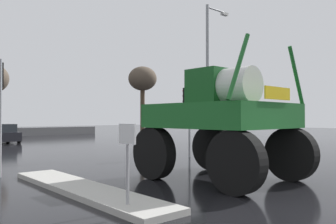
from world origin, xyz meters
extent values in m
plane|color=black|center=(0.00, 18.00, 0.00)|extent=(120.00, 120.00, 0.00)
cube|color=#B2AFA8|center=(-3.82, 5.74, 0.07)|extent=(1.21, 7.06, 0.15)
cylinder|color=#99999E|center=(-4.02, 3.34, 0.80)|extent=(0.07, 0.07, 1.30)
cube|color=white|center=(-4.02, 3.36, 1.67)|extent=(0.04, 0.60, 0.44)
cube|color=black|center=(-3.99, 3.36, 1.67)|extent=(0.01, 0.36, 0.08)
cylinder|color=black|center=(-1.12, 6.03, 0.85)|extent=(0.47, 1.72, 1.71)
cylinder|color=black|center=(1.87, 6.13, 0.85)|extent=(0.47, 1.72, 1.71)
cylinder|color=black|center=(-1.02, 2.76, 0.85)|extent=(0.47, 1.72, 1.71)
cylinder|color=black|center=(1.97, 2.85, 0.85)|extent=(0.47, 1.72, 1.71)
cube|color=#195B23|center=(0.42, 4.44, 2.08)|extent=(3.62, 4.09, 0.77)
cube|color=#154E1E|center=(0.41, 4.85, 3.05)|extent=(1.34, 1.31, 1.17)
cylinder|color=silver|center=(0.44, 3.87, 3.03)|extent=(1.18, 1.34, 1.14)
cylinder|color=#195B23|center=(-1.09, 2.60, 3.35)|extent=(0.98, 0.15, 1.83)
cylinder|color=#195B23|center=(2.05, 2.70, 3.36)|extent=(0.94, 0.15, 1.84)
cube|color=yellow|center=(0.49, 2.42, 2.71)|extent=(1.36, 0.08, 0.36)
cube|color=black|center=(0.02, 27.02, 0.53)|extent=(1.77, 4.13, 0.70)
cube|color=#23282D|center=(0.02, 26.87, 1.20)|extent=(1.59, 2.13, 0.64)
cylinder|color=black|center=(0.85, 28.39, 0.30)|extent=(0.19, 0.60, 0.60)
cylinder|color=black|center=(0.89, 25.69, 0.30)|extent=(0.19, 0.60, 0.60)
cylinder|color=gray|center=(-4.88, 9.69, 2.01)|extent=(0.11, 0.11, 4.02)
cylinder|color=gray|center=(4.19, 9.69, 1.84)|extent=(0.11, 0.11, 3.68)
cube|color=black|center=(4.19, 9.91, 3.16)|extent=(0.24, 0.32, 0.84)
sphere|color=red|center=(4.19, 10.10, 3.43)|extent=(0.17, 0.17, 0.17)
sphere|color=#3C2403|center=(4.19, 10.10, 3.16)|extent=(0.17, 0.17, 0.17)
sphere|color=black|center=(4.19, 10.10, 2.89)|extent=(0.17, 0.17, 0.17)
cylinder|color=gray|center=(7.02, 11.01, 4.40)|extent=(0.18, 0.18, 8.81)
cylinder|color=gray|center=(7.82, 11.01, 8.66)|extent=(1.59, 0.10, 0.10)
cube|color=silver|center=(8.61, 11.01, 8.56)|extent=(0.50, 0.24, 0.16)
cylinder|color=#473828|center=(11.06, 22.80, 2.38)|extent=(0.41, 0.41, 4.76)
ellipsoid|color=brown|center=(11.06, 22.80, 5.68)|extent=(2.65, 2.65, 2.25)
camera|label=1|loc=(-8.29, -2.85, 2.02)|focal=36.81mm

